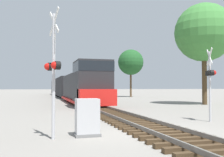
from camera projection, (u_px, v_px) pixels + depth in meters
ground_plane at (155, 132)px, 10.78m from camera, size 400.00×400.00×0.00m
rail_track_bed at (155, 129)px, 10.79m from camera, size 2.60×160.00×0.31m
freight_train at (67, 87)px, 44.23m from camera, size 3.11×49.81×4.19m
crossing_signal_near at (53, 68)px, 9.34m from camera, size 0.56×1.01×4.65m
crossing_signal_far at (210, 77)px, 14.05m from camera, size 0.58×1.00×3.93m
relay_cabinet at (87, 118)px, 9.89m from camera, size 0.95×0.71×1.41m
tree_far_right at (204, 33)px, 27.69m from camera, size 6.16×6.16×10.71m
tree_mid_background at (131, 62)px, 48.54m from camera, size 4.73×4.73×8.81m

